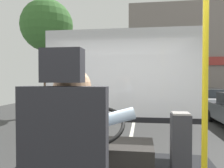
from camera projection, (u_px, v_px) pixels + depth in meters
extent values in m
cube|color=#353535|center=(135.00, 116.00, 10.57)|extent=(18.00, 44.00, 0.05)
cube|color=silver|center=(135.00, 116.00, 10.57)|extent=(0.12, 39.60, 0.00)
cube|color=#28282D|center=(63.00, 148.00, 1.15)|extent=(0.48, 0.10, 0.66)
cube|color=#28282D|center=(62.00, 66.00, 1.14)|extent=(0.22, 0.10, 0.18)
cylinder|color=silver|center=(73.00, 149.00, 1.31)|extent=(0.32, 0.32, 0.55)
cube|color=maroon|center=(80.00, 131.00, 1.47)|extent=(0.06, 0.01, 0.34)
sphere|color=tan|center=(72.00, 87.00, 1.30)|extent=(0.23, 0.23, 0.23)
cylinder|color=silver|center=(97.00, 122.00, 1.56)|extent=(0.57, 0.20, 0.22)
cylinder|color=silver|center=(71.00, 122.00, 1.59)|extent=(0.57, 0.20, 0.22)
cube|color=#282623|center=(106.00, 159.00, 2.57)|extent=(1.10, 0.56, 0.40)
cylinder|color=black|center=(100.00, 142.00, 2.16)|extent=(0.07, 0.31, 0.44)
torus|color=black|center=(97.00, 125.00, 2.03)|extent=(0.53, 0.47, 0.30)
cylinder|color=black|center=(97.00, 125.00, 2.03)|extent=(0.15, 0.14, 0.10)
cylinder|color=yellow|center=(205.00, 98.00, 1.63)|extent=(0.04, 0.04, 2.02)
cube|color=#333338|center=(180.00, 148.00, 2.44)|extent=(0.21, 0.21, 0.75)
cube|color=#9E9993|center=(181.00, 113.00, 2.43)|extent=(0.19, 0.19, 0.02)
cube|color=silver|center=(121.00, 73.00, 3.42)|extent=(2.50, 0.01, 1.40)
cube|color=black|center=(121.00, 119.00, 3.43)|extent=(2.50, 0.08, 0.08)
cylinder|color=#4C3828|center=(47.00, 79.00, 10.47)|extent=(0.36, 0.36, 3.57)
sphere|color=#37682D|center=(47.00, 26.00, 10.41)|extent=(2.49, 2.49, 2.49)
cube|color=gray|center=(204.00, 56.00, 18.44)|extent=(12.47, 5.77, 7.54)
cube|color=#9E332D|center=(215.00, 61.00, 15.54)|extent=(11.98, 0.12, 0.60)
cylinder|color=black|center=(210.00, 116.00, 9.17)|extent=(0.14, 0.48, 0.48)
cube|color=silver|center=(207.00, 101.00, 12.48)|extent=(1.90, 4.44, 0.58)
cube|color=#282D33|center=(209.00, 92.00, 12.21)|extent=(1.56, 2.44, 0.44)
cylinder|color=black|center=(216.00, 103.00, 13.73)|extent=(0.14, 0.47, 0.47)
cylinder|color=black|center=(186.00, 103.00, 13.98)|extent=(0.14, 0.47, 0.47)
cylinder|color=black|center=(197.00, 109.00, 11.25)|extent=(0.14, 0.47, 0.47)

